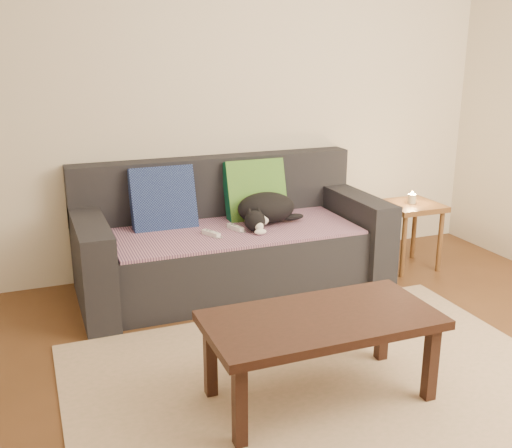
% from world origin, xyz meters
% --- Properties ---
extents(ground, '(4.50, 4.50, 0.00)m').
position_xyz_m(ground, '(0.00, 0.00, 0.00)').
color(ground, brown).
rests_on(ground, ground).
extents(back_wall, '(4.50, 0.04, 2.60)m').
position_xyz_m(back_wall, '(0.00, 2.00, 1.30)').
color(back_wall, beige).
rests_on(back_wall, ground).
extents(sofa, '(2.10, 0.94, 0.87)m').
position_xyz_m(sofa, '(0.00, 1.57, 0.31)').
color(sofa, '#232328').
rests_on(sofa, ground).
extents(throw_blanket, '(1.66, 0.74, 0.02)m').
position_xyz_m(throw_blanket, '(0.00, 1.48, 0.43)').
color(throw_blanket, '#462B52').
rests_on(throw_blanket, sofa).
extents(cushion_navy, '(0.44, 0.23, 0.45)m').
position_xyz_m(cushion_navy, '(-0.43, 1.74, 0.63)').
color(cushion_navy, '#101645').
rests_on(cushion_navy, throw_blanket).
extents(cushion_green, '(0.44, 0.23, 0.46)m').
position_xyz_m(cushion_green, '(0.25, 1.74, 0.63)').
color(cushion_green, '#0B4B32').
rests_on(cushion_green, throw_blanket).
extents(cat, '(0.50, 0.46, 0.22)m').
position_xyz_m(cat, '(0.25, 1.53, 0.54)').
color(cat, black).
rests_on(cat, throw_blanket).
extents(wii_remote_a, '(0.09, 0.15, 0.03)m').
position_xyz_m(wii_remote_a, '(-0.19, 1.40, 0.46)').
color(wii_remote_a, white).
rests_on(wii_remote_a, throw_blanket).
extents(wii_remote_b, '(0.08, 0.15, 0.03)m').
position_xyz_m(wii_remote_b, '(0.00, 1.46, 0.46)').
color(wii_remote_b, white).
rests_on(wii_remote_b, throw_blanket).
extents(side_table, '(0.41, 0.41, 0.51)m').
position_xyz_m(side_table, '(1.39, 1.41, 0.42)').
color(side_table, brown).
rests_on(side_table, ground).
extents(candle, '(0.06, 0.06, 0.09)m').
position_xyz_m(candle, '(1.39, 1.41, 0.54)').
color(candle, beige).
rests_on(candle, side_table).
extents(rug, '(2.50, 1.80, 0.01)m').
position_xyz_m(rug, '(0.00, 0.15, 0.01)').
color(rug, tan).
rests_on(rug, ground).
extents(coffee_table, '(1.09, 0.55, 0.44)m').
position_xyz_m(coffee_table, '(-0.07, 0.05, 0.38)').
color(coffee_table, black).
rests_on(coffee_table, rug).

